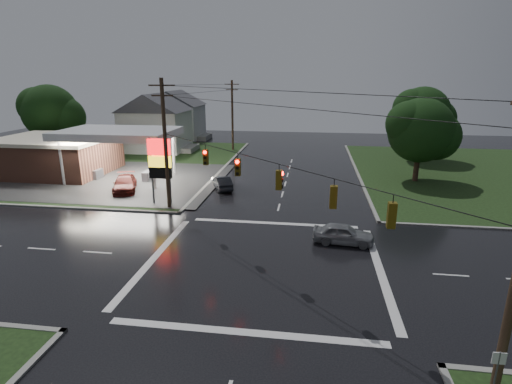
# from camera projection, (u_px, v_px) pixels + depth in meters

# --- Properties ---
(ground) EXTENTS (120.00, 120.00, 0.00)m
(ground) POSITION_uv_depth(u_px,v_px,m) (264.00, 263.00, 24.70)
(ground) COLOR black
(ground) RESTS_ON ground
(grass_nw) EXTENTS (36.00, 36.00, 0.08)m
(grass_nw) POSITION_uv_depth(u_px,v_px,m) (93.00, 163.00, 52.90)
(grass_nw) COLOR black
(grass_nw) RESTS_ON ground
(gas_station) EXTENTS (26.20, 18.00, 5.60)m
(gas_station) POSITION_uv_depth(u_px,v_px,m) (65.00, 153.00, 46.16)
(gas_station) COLOR #2D2D2D
(gas_station) RESTS_ON ground
(pylon_sign) EXTENTS (2.00, 0.35, 6.00)m
(pylon_sign) POSITION_uv_depth(u_px,v_px,m) (160.00, 160.00, 34.96)
(pylon_sign) COLOR #59595E
(pylon_sign) RESTS_ON ground
(utility_pole_nw) EXTENTS (2.20, 0.32, 11.00)m
(utility_pole_nw) POSITION_uv_depth(u_px,v_px,m) (165.00, 143.00, 33.39)
(utility_pole_nw) COLOR #382619
(utility_pole_nw) RESTS_ON ground
(utility_pole_n) EXTENTS (2.20, 0.32, 10.50)m
(utility_pole_n) POSITION_uv_depth(u_px,v_px,m) (232.00, 114.00, 60.54)
(utility_pole_n) COLOR #382619
(utility_pole_n) RESTS_ON ground
(traffic_signals) EXTENTS (26.87, 26.87, 1.47)m
(traffic_signals) POSITION_uv_depth(u_px,v_px,m) (264.00, 161.00, 22.85)
(traffic_signals) COLOR black
(traffic_signals) RESTS_ON ground
(house_near) EXTENTS (11.05, 8.48, 8.60)m
(house_near) POSITION_uv_depth(u_px,v_px,m) (156.00, 122.00, 60.49)
(house_near) COLOR silver
(house_near) RESTS_ON ground
(house_far) EXTENTS (11.05, 8.48, 8.60)m
(house_far) POSITION_uv_depth(u_px,v_px,m) (176.00, 114.00, 72.02)
(house_far) COLOR silver
(house_far) RESTS_ON ground
(tree_nw_behind) EXTENTS (8.93, 7.60, 10.00)m
(tree_nw_behind) POSITION_uv_depth(u_px,v_px,m) (51.00, 112.00, 56.02)
(tree_nw_behind) COLOR black
(tree_nw_behind) RESTS_ON ground
(tree_ne_near) EXTENTS (7.99, 6.80, 8.98)m
(tree_ne_near) POSITION_uv_depth(u_px,v_px,m) (422.00, 131.00, 42.12)
(tree_ne_near) COLOR black
(tree_ne_near) RESTS_ON ground
(tree_ne_far) EXTENTS (8.46, 7.20, 9.80)m
(tree_ne_far) POSITION_uv_depth(u_px,v_px,m) (423.00, 114.00, 52.94)
(tree_ne_far) COLOR black
(tree_ne_far) RESTS_ON ground
(car_north) EXTENTS (2.97, 4.29, 1.34)m
(car_north) POSITION_uv_depth(u_px,v_px,m) (222.00, 183.00, 40.58)
(car_north) COLOR black
(car_north) RESTS_ON ground
(car_crossing) EXTENTS (4.30, 2.08, 1.41)m
(car_crossing) POSITION_uv_depth(u_px,v_px,m) (343.00, 234.00, 27.40)
(car_crossing) COLOR gray
(car_crossing) RESTS_ON ground
(car_pump) EXTENTS (3.85, 5.61, 1.51)m
(car_pump) POSITION_uv_depth(u_px,v_px,m) (125.00, 184.00, 39.91)
(car_pump) COLOR #5E1B15
(car_pump) RESTS_ON ground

